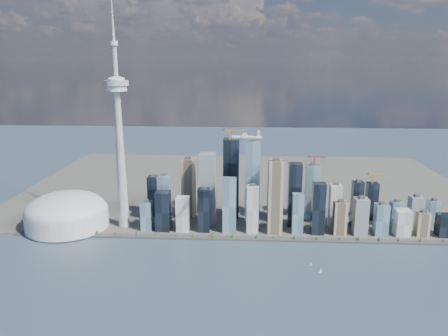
# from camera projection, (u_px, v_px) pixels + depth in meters

# --- Properties ---
(ground) EXTENTS (4000.00, 4000.00, 0.00)m
(ground) POSITION_uv_depth(u_px,v_px,m) (243.00, 295.00, 774.64)
(ground) COLOR #354B5D
(ground) RESTS_ON ground
(seawall) EXTENTS (1100.00, 22.00, 4.00)m
(seawall) POSITION_uv_depth(u_px,v_px,m) (244.00, 238.00, 1016.43)
(seawall) COLOR #383838
(seawall) RESTS_ON ground
(land) EXTENTS (1400.00, 900.00, 3.00)m
(land) POSITION_uv_depth(u_px,v_px,m) (246.00, 185.00, 1452.65)
(land) COLOR #4C4C47
(land) RESTS_ON ground
(shoreline_trees) EXTENTS (960.53, 7.20, 8.80)m
(shoreline_trees) POSITION_uv_depth(u_px,v_px,m) (244.00, 236.00, 1014.80)
(shoreline_trees) COLOR #3F2D1E
(shoreline_trees) RESTS_ON seawall
(skyscraper_cluster) EXTENTS (736.00, 142.00, 234.50)m
(skyscraper_cluster) POSITION_uv_depth(u_px,v_px,m) (269.00, 199.00, 1080.45)
(skyscraper_cluster) COLOR black
(skyscraper_cluster) RESTS_ON land
(needle_tower) EXTENTS (56.00, 56.00, 550.50)m
(needle_tower) POSITION_uv_depth(u_px,v_px,m) (119.00, 134.00, 1034.44)
(needle_tower) COLOR gray
(needle_tower) RESTS_ON land
(dome_stadium) EXTENTS (200.00, 200.00, 86.00)m
(dome_stadium) POSITION_uv_depth(u_px,v_px,m) (67.00, 212.00, 1079.56)
(dome_stadium) COLOR silver
(dome_stadium) RESTS_ON land
(airplane) EXTENTS (69.51, 61.37, 16.98)m
(airplane) POSITION_uv_depth(u_px,v_px,m) (246.00, 137.00, 907.15)
(airplane) COLOR white
(airplane) RESTS_ON ground
(sailboat_west) EXTENTS (7.26, 3.40, 10.06)m
(sailboat_west) POSITION_uv_depth(u_px,v_px,m) (321.00, 271.00, 856.60)
(sailboat_west) COLOR white
(sailboat_west) RESTS_ON ground
(sailboat_east) EXTENTS (6.33, 2.35, 8.74)m
(sailboat_east) POSITION_uv_depth(u_px,v_px,m) (311.00, 264.00, 885.54)
(sailboat_east) COLOR white
(sailboat_east) RESTS_ON ground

